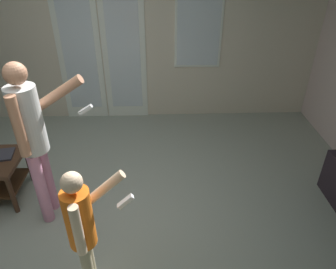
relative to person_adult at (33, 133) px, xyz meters
name	(u,v)px	position (x,y,z in m)	size (l,w,h in m)	color
ground_plane	(91,230)	(0.42, -0.24, -0.97)	(6.12, 4.79, 0.02)	#979B8F
wall_back_with_doors	(110,31)	(0.45, 2.13, 0.35)	(6.12, 0.09, 2.68)	beige
person_adult	(33,133)	(0.00, 0.00, 0.00)	(0.66, 0.43, 1.60)	pink
person_child	(83,228)	(0.57, -0.87, -0.24)	(0.45, 0.38, 1.20)	tan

